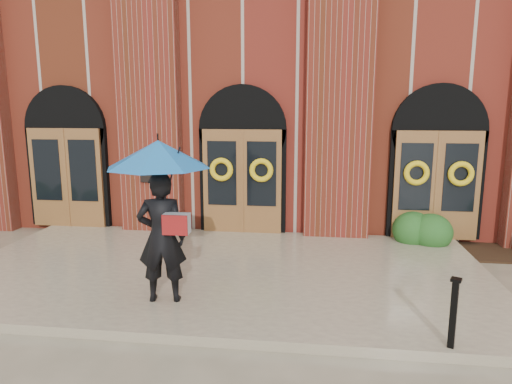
# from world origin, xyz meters

# --- Properties ---
(ground) EXTENTS (90.00, 90.00, 0.00)m
(ground) POSITION_xyz_m (0.00, 0.00, 0.00)
(ground) COLOR gray
(ground) RESTS_ON ground
(landing) EXTENTS (10.00, 5.30, 0.15)m
(landing) POSITION_xyz_m (0.00, 0.15, 0.07)
(landing) COLOR tan
(landing) RESTS_ON ground
(church_building) EXTENTS (16.20, 12.53, 7.00)m
(church_building) POSITION_xyz_m (0.00, 8.78, 3.50)
(church_building) COLOR maroon
(church_building) RESTS_ON ground
(man_with_umbrella) EXTENTS (1.85, 1.85, 2.54)m
(man_with_umbrella) POSITION_xyz_m (-0.61, -1.41, 1.93)
(man_with_umbrella) COLOR black
(man_with_umbrella) RESTS_ON landing
(metal_post) EXTENTS (0.17, 0.17, 0.93)m
(metal_post) POSITION_xyz_m (3.51, -2.35, 0.64)
(metal_post) COLOR black
(metal_post) RESTS_ON landing
(hedge_wall_right) EXTENTS (3.00, 1.20, 0.77)m
(hedge_wall_right) POSITION_xyz_m (5.32, 2.20, 0.39)
(hedge_wall_right) COLOR #214F1B
(hedge_wall_right) RESTS_ON ground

